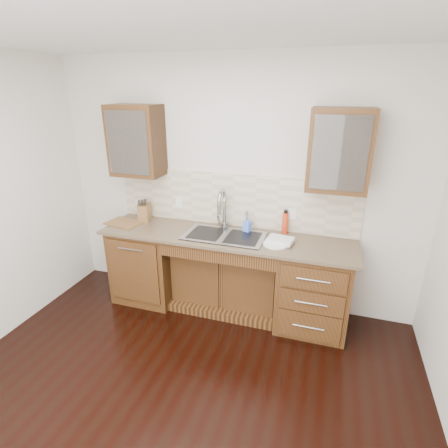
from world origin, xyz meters
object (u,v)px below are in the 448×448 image
(soap_bottle, at_px, (247,225))
(plate, at_px, (276,244))
(water_bottle, at_px, (285,223))
(knife_block, at_px, (145,213))
(cutting_board, at_px, (124,223))

(soap_bottle, relative_size, plate, 0.65)
(water_bottle, bearing_deg, plate, -96.89)
(plate, height_order, knife_block, knife_block)
(knife_block, bearing_deg, water_bottle, -9.15)
(water_bottle, xyz_separation_m, knife_block, (-1.61, -0.11, -0.01))
(water_bottle, bearing_deg, knife_block, -176.02)
(soap_bottle, relative_size, water_bottle, 0.72)
(soap_bottle, relative_size, knife_block, 0.82)
(soap_bottle, distance_m, plate, 0.43)
(cutting_board, bearing_deg, soap_bottle, 7.74)
(cutting_board, bearing_deg, plate, -1.67)
(plate, bearing_deg, knife_block, 172.32)
(knife_block, bearing_deg, soap_bottle, -11.68)
(plate, xyz_separation_m, cutting_board, (-1.76, 0.05, 0.00))
(soap_bottle, xyz_separation_m, cutting_board, (-1.41, -0.19, -0.07))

